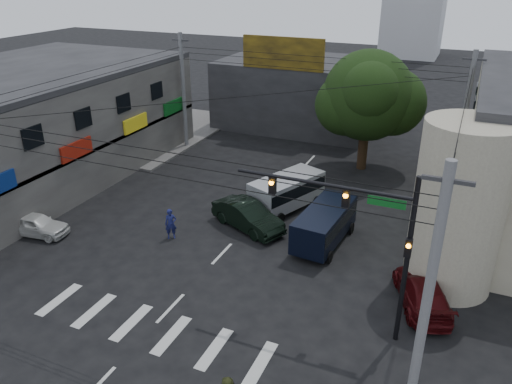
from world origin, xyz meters
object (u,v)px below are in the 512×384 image
Objects in this scene: utility_pole_far_left at (184,92)px; dark_sedan at (248,216)px; silver_minivan at (287,193)px; maroon_sedan at (422,292)px; traffic_gantry at (365,227)px; utility_pole_far_right at (463,122)px; white_compact at (36,225)px; traffic_officer at (171,224)px; street_tree at (368,96)px; utility_pole_near_right at (427,301)px; navy_van at (324,226)px.

utility_pole_far_left is 15.63m from dark_sedan.
maroon_sedan is at bearing -104.46° from silver_minivan.
traffic_gantry is 0.78× the size of utility_pole_far_right.
white_compact is 2.20× the size of traffic_officer.
traffic_officer is at bearing 164.98° from silver_minivan.
utility_pole_near_right is at bearing -73.18° from street_tree.
street_tree reaches higher than white_compact.
silver_minivan reaches higher than traffic_officer.
maroon_sedan is (20.65, -14.26, -3.92)m from utility_pole_far_left.
maroon_sedan is 0.95× the size of silver_minivan.
navy_van is (-5.92, -10.74, -3.58)m from utility_pole_far_right.
street_tree is at bearing 7.35° from navy_van.
traffic_officer reaches higher than white_compact.
utility_pole_far_left is 25.40m from maroon_sedan.
utility_pole_near_right is 2.39× the size of white_compact.
utility_pole_far_left reaches higher than silver_minivan.
silver_minivan reaches higher than white_compact.
utility_pole_far_right reaches higher than maroon_sedan.
silver_minivan reaches higher than dark_sedan.
street_tree is at bearing 5.28° from dark_sedan.
utility_pole_far_right is 5.25× the size of traffic_officer.
utility_pole_near_right reaches higher than traffic_gantry.
traffic_gantry is 5.49m from maroon_sedan.
white_compact is 7.66m from traffic_officer.
traffic_gantry is at bearing 29.55° from maroon_sedan.
silver_minivan is (-2.76, -8.61, -4.42)m from street_tree.
utility_pole_far_left is 21.00m from utility_pole_far_right.
traffic_gantry is at bearing -104.81° from dark_sedan.
silver_minivan is at bearing 3.82° from dark_sedan.
utility_pole_far_left is 5.25× the size of traffic_officer.
traffic_officer is (-13.84, 6.88, -3.72)m from utility_pole_near_right.
street_tree reaches higher than silver_minivan.
maroon_sedan is at bearing -117.79° from navy_van.
traffic_officer is (-7.34, -14.62, -4.60)m from street_tree.
traffic_gantry is 1.43× the size of maroon_sedan.
traffic_gantry is at bearing -148.08° from navy_van.
street_tree is 22.48m from utility_pole_near_right.
utility_pole_far_left reaches higher than white_compact.
traffic_gantry is 18.81m from white_compact.
traffic_officer is (-13.84, -13.62, -3.72)m from utility_pole_far_right.
dark_sedan is 0.95× the size of navy_van.
white_compact is at bearing 168.75° from utility_pole_near_right.
navy_van is at bearing -77.83° from white_compact.
silver_minivan is (-9.26, -7.61, -3.54)m from utility_pole_far_right.
utility_pole_far_left reaches higher than maroon_sedan.
maroon_sedan reaches higher than white_compact.
white_compact is 14.63m from silver_minivan.
dark_sedan is at bearing 4.36° from traffic_officer.
utility_pole_far_right is at bearing -28.28° from silver_minivan.
street_tree reaches higher than dark_sedan.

